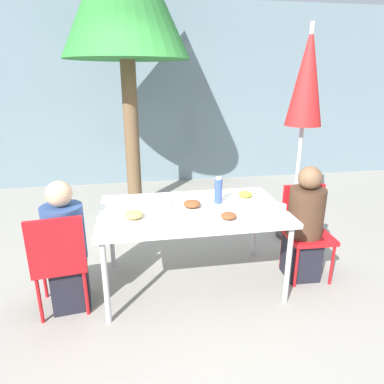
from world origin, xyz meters
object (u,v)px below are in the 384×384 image
at_px(bottle, 218,191).
at_px(chair_left, 59,257).
at_px(closed_umbrella, 306,85).
at_px(chair_right, 306,224).
at_px(person_right, 304,227).
at_px(drinking_cup, 281,209).
at_px(person_left, 66,250).
at_px(salad_bowl, 161,204).

bearing_deg(bottle, chair_left, -166.52).
distance_m(closed_umbrella, bottle, 1.55).
distance_m(chair_right, closed_umbrella, 1.46).
xyz_separation_m(person_right, drinking_cup, (-0.34, -0.20, 0.27)).
distance_m(person_left, bottle, 1.36).
distance_m(person_right, salad_bowl, 1.32).
relative_size(chair_left, chair_right, 1.00).
xyz_separation_m(person_left, salad_bowl, (0.78, 0.22, 0.26)).
bearing_deg(closed_umbrella, person_right, -110.28).
relative_size(chair_left, salad_bowl, 4.59).
height_order(person_right, drinking_cup, person_right).
bearing_deg(salad_bowl, drinking_cup, -18.92).
xyz_separation_m(chair_left, closed_umbrella, (2.41, 0.99, 1.23)).
distance_m(person_right, closed_umbrella, 1.50).
bearing_deg(chair_right, bottle, -2.17).
xyz_separation_m(chair_right, salad_bowl, (-1.35, 0.05, 0.27)).
distance_m(chair_left, person_right, 2.12).
bearing_deg(salad_bowl, bottle, 1.83).
relative_size(chair_right, closed_umbrella, 0.37).
bearing_deg(salad_bowl, chair_right, -2.26).
height_order(chair_left, salad_bowl, chair_left).
relative_size(person_right, salad_bowl, 5.81).
bearing_deg(person_left, salad_bowl, 8.24).
bearing_deg(chair_left, closed_umbrella, 14.99).
bearing_deg(drinking_cup, closed_umbrella, 57.81).
relative_size(person_left, salad_bowl, 5.79).
distance_m(chair_left, bottle, 1.41).
bearing_deg(salad_bowl, person_right, -5.79).
bearing_deg(chair_right, closed_umbrella, -105.99).
height_order(bottle, salad_bowl, bottle).
bearing_deg(bottle, person_left, -169.77).
xyz_separation_m(person_right, closed_umbrella, (0.30, 0.82, 1.22)).
xyz_separation_m(chair_left, person_left, (0.04, 0.09, 0.01)).
bearing_deg(chair_right, person_left, 6.97).
height_order(person_left, drinking_cup, person_left).
height_order(chair_left, person_left, person_left).
height_order(closed_umbrella, drinking_cup, closed_umbrella).
distance_m(bottle, salad_bowl, 0.52).
xyz_separation_m(person_right, bottle, (-0.78, 0.15, 0.34)).
xyz_separation_m(chair_left, drinking_cup, (1.78, -0.03, 0.29)).
bearing_deg(salad_bowl, person_left, -164.50).
bearing_deg(salad_bowl, chair_left, -159.75).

